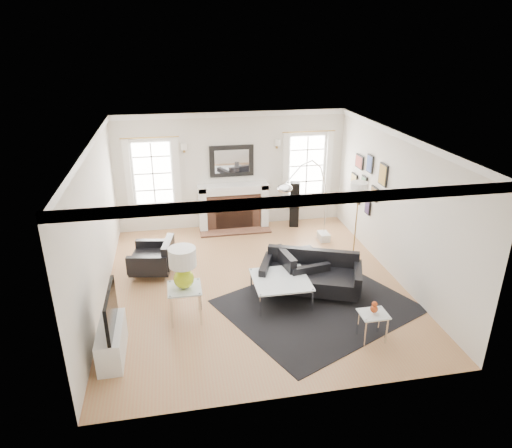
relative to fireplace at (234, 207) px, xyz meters
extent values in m
plane|color=#AA6D47|center=(0.00, -2.79, -0.54)|extent=(6.00, 6.00, 0.00)
cube|color=silver|center=(0.00, 0.21, 0.86)|extent=(5.50, 0.04, 2.80)
cube|color=silver|center=(0.00, -5.79, 0.86)|extent=(5.50, 0.04, 2.80)
cube|color=silver|center=(-2.75, -2.79, 0.86)|extent=(0.04, 6.00, 2.80)
cube|color=silver|center=(2.75, -2.79, 0.86)|extent=(0.04, 6.00, 2.80)
cube|color=white|center=(0.00, -2.79, 2.26)|extent=(5.50, 6.00, 0.02)
cube|color=white|center=(0.00, -2.79, 2.20)|extent=(5.50, 6.00, 0.12)
cube|color=white|center=(-0.75, 0.01, 0.01)|extent=(0.18, 0.38, 1.10)
cube|color=white|center=(0.75, 0.01, 0.01)|extent=(0.18, 0.38, 1.10)
cube|color=white|center=(0.00, 0.01, 0.51)|extent=(1.70, 0.38, 0.12)
cube|color=white|center=(0.00, 0.01, 0.41)|extent=(1.50, 0.34, 0.10)
cube|color=brown|center=(0.00, 0.03, -0.09)|extent=(1.30, 0.30, 0.90)
cube|color=black|center=(0.00, -0.07, -0.16)|extent=(0.90, 0.10, 0.76)
cube|color=brown|center=(0.00, -0.24, -0.52)|extent=(1.70, 0.50, 0.04)
cube|color=black|center=(0.00, 0.17, 1.11)|extent=(1.05, 0.06, 0.75)
cube|color=white|center=(0.00, 0.13, 1.11)|extent=(0.82, 0.02, 0.55)
cube|color=white|center=(-1.85, 0.18, 0.91)|extent=(1.00, 0.05, 1.60)
cube|color=white|center=(-1.85, 0.15, 0.91)|extent=(0.84, 0.02, 1.44)
cube|color=white|center=(-2.40, 0.08, 0.96)|extent=(0.14, 0.05, 1.55)
cube|color=white|center=(-1.30, 0.08, 0.96)|extent=(0.14, 0.05, 1.55)
cube|color=white|center=(1.85, 0.18, 0.91)|extent=(1.00, 0.05, 1.60)
cube|color=white|center=(1.85, 0.15, 0.91)|extent=(0.84, 0.02, 1.44)
cube|color=white|center=(1.30, 0.08, 0.96)|extent=(0.14, 0.05, 1.55)
cube|color=white|center=(2.40, 0.08, 0.96)|extent=(0.14, 0.05, 1.55)
cube|color=black|center=(2.72, -2.19, 1.31)|extent=(0.03, 0.34, 0.44)
cube|color=#B0822F|center=(2.70, -2.19, 1.31)|extent=(0.01, 0.29, 0.39)
cube|color=black|center=(2.72, -1.54, 1.36)|extent=(0.03, 0.28, 0.38)
cube|color=#374C99|center=(2.70, -1.54, 1.36)|extent=(0.01, 0.23, 0.33)
cube|color=black|center=(2.72, -0.99, 1.26)|extent=(0.03, 0.40, 0.30)
cube|color=#A73D33|center=(2.70, -0.99, 1.26)|extent=(0.01, 0.35, 0.25)
cube|color=black|center=(2.72, -1.89, 0.81)|extent=(0.03, 0.30, 0.30)
cube|color=olive|center=(2.70, -1.89, 0.81)|extent=(0.01, 0.25, 0.25)
cube|color=black|center=(2.72, -1.34, 0.86)|extent=(0.03, 0.26, 0.34)
cube|color=#4D8058|center=(2.70, -1.34, 0.86)|extent=(0.01, 0.21, 0.29)
cube|color=black|center=(2.72, -0.79, 0.81)|extent=(0.03, 0.32, 0.24)
cube|color=tan|center=(2.70, -0.79, 0.81)|extent=(0.01, 0.27, 0.19)
cube|color=black|center=(2.72, -1.64, 0.41)|extent=(0.03, 0.24, 0.30)
cube|color=#3F2C58|center=(2.70, -1.64, 0.41)|extent=(0.01, 0.19, 0.25)
cube|color=black|center=(2.72, -1.04, 0.41)|extent=(0.03, 0.28, 0.22)
cube|color=#985984|center=(2.70, -1.04, 0.41)|extent=(0.01, 0.23, 0.17)
cube|color=white|center=(-2.45, -4.49, -0.29)|extent=(0.35, 1.00, 0.50)
cube|color=black|center=(-2.40, -4.49, 0.26)|extent=(0.05, 1.00, 0.58)
cube|color=black|center=(0.95, -3.76, -0.54)|extent=(3.79, 3.54, 0.01)
cube|color=black|center=(0.96, -3.28, -0.28)|extent=(1.89, 1.39, 0.29)
cube|color=black|center=(1.10, -2.94, -0.07)|extent=(1.64, 0.76, 0.48)
cube|color=black|center=(0.18, -2.97, -0.16)|extent=(0.42, 0.80, 0.36)
cube|color=black|center=(1.74, -3.59, -0.16)|extent=(0.42, 0.80, 0.36)
cube|color=black|center=(-1.93, -2.02, -0.27)|extent=(0.89, 0.89, 0.29)
cube|color=black|center=(-1.59, -2.09, -0.06)|extent=(0.27, 0.78, 0.48)
cube|color=black|center=(-1.86, -1.65, -0.16)|extent=(0.78, 0.25, 0.36)
cube|color=black|center=(-2.00, -2.40, -0.16)|extent=(0.78, 0.25, 0.36)
cube|color=black|center=(0.89, -2.92, -0.28)|extent=(0.86, 0.86, 0.28)
cube|color=black|center=(0.56, -2.97, -0.07)|extent=(0.25, 0.76, 0.47)
cube|color=black|center=(0.95, -3.29, -0.17)|extent=(0.76, 0.23, 0.36)
cube|color=black|center=(0.83, -2.55, -0.17)|extent=(0.76, 0.23, 0.36)
cube|color=silver|center=(0.35, -3.46, -0.12)|extent=(0.98, 0.98, 0.02)
cylinder|color=silver|center=(-0.10, -3.91, -0.32)|extent=(0.04, 0.04, 0.44)
cylinder|color=silver|center=(0.80, -3.91, -0.32)|extent=(0.04, 0.04, 0.44)
cylinder|color=silver|center=(-0.10, -3.01, -0.32)|extent=(0.04, 0.04, 0.44)
cylinder|color=silver|center=(0.80, -3.01, -0.32)|extent=(0.04, 0.04, 0.44)
cube|color=silver|center=(-1.34, -3.72, 0.05)|extent=(0.55, 0.55, 0.02)
cylinder|color=silver|center=(-1.57, -3.96, -0.24)|extent=(0.04, 0.04, 0.60)
cylinder|color=silver|center=(-1.10, -3.96, -0.24)|extent=(0.04, 0.04, 0.60)
cylinder|color=silver|center=(-1.57, -3.49, -0.24)|extent=(0.04, 0.04, 0.60)
cylinder|color=silver|center=(-1.10, -3.49, -0.24)|extent=(0.04, 0.04, 0.60)
cube|color=silver|center=(1.49, -4.82, -0.08)|extent=(0.43, 0.36, 0.02)
cylinder|color=silver|center=(1.31, -4.96, -0.31)|extent=(0.04, 0.04, 0.47)
cylinder|color=silver|center=(1.66, -4.96, -0.31)|extent=(0.04, 0.04, 0.47)
cylinder|color=silver|center=(1.31, -4.68, -0.31)|extent=(0.04, 0.04, 0.47)
cylinder|color=silver|center=(1.66, -4.68, -0.31)|extent=(0.04, 0.04, 0.47)
sphere|color=#C0E01C|center=(-1.34, -3.72, 0.23)|extent=(0.33, 0.33, 0.33)
cylinder|color=#C0E01C|center=(-1.34, -3.72, 0.39)|extent=(0.04, 0.04, 0.13)
cylinder|color=white|center=(-1.34, -3.72, 0.61)|extent=(0.44, 0.44, 0.31)
sphere|color=#AF3E16|center=(1.49, -4.82, 0.01)|extent=(0.12, 0.12, 0.12)
sphere|color=#AF3E16|center=(1.49, -4.82, 0.10)|extent=(0.09, 0.09, 0.09)
cube|color=white|center=(1.95, -1.10, -0.45)|extent=(0.22, 0.35, 0.18)
ellipsoid|color=silver|center=(0.71, -2.17, 1.14)|extent=(0.30, 0.30, 0.18)
cylinder|color=#B4873E|center=(2.20, -2.27, -0.53)|extent=(0.22, 0.22, 0.03)
cylinder|color=#B4873E|center=(2.20, -2.27, 0.23)|extent=(0.03, 0.03, 1.55)
cylinder|color=white|center=(2.20, -2.27, 1.06)|extent=(0.35, 0.35, 0.29)
cube|color=black|center=(1.49, -0.14, 0.02)|extent=(0.27, 0.27, 1.13)
camera|label=1|loc=(-1.38, -10.31, 3.89)|focal=32.00mm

